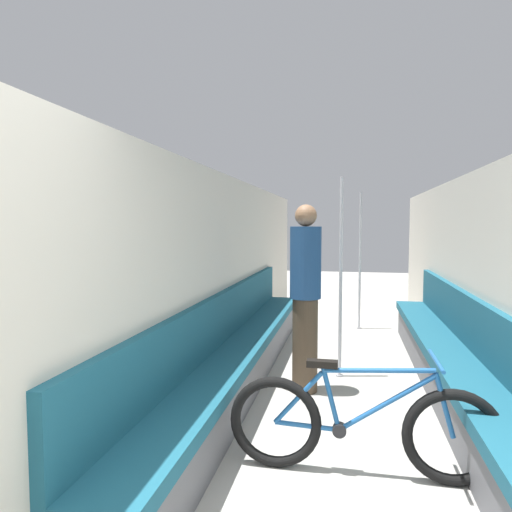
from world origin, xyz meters
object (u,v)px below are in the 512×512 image
object	(u,v)px
bicycle	(360,427)
grab_pole_near	(360,263)
grab_pole_far	(341,281)
passenger_standing	(305,295)
bench_seat_row_left	(239,356)
bench_seat_row_right	(456,369)

from	to	relation	value
bicycle	grab_pole_near	distance (m)	4.36
bicycle	grab_pole_far	xyz separation A→B (m)	(-0.17, 1.95, 0.71)
passenger_standing	bench_seat_row_left	bearing A→B (deg)	-63.48
grab_pole_far	bench_seat_row_left	bearing A→B (deg)	-150.36
bench_seat_row_right	bicycle	world-z (taller)	bench_seat_row_right
bench_seat_row_right	bicycle	size ratio (longest dim) A/B	3.20
bench_seat_row_right	grab_pole_near	xyz separation A→B (m)	(-0.79, 2.90, 0.72)
bench_seat_row_right	grab_pole_near	distance (m)	3.09
bench_seat_row_right	grab_pole_near	size ratio (longest dim) A/B	2.61
bench_seat_row_left	passenger_standing	bearing A→B (deg)	3.97
bicycle	passenger_standing	xyz separation A→B (m)	(-0.49, 1.44, 0.62)
bench_seat_row_left	bicycle	distance (m)	1.81
bench_seat_row_right	grab_pole_far	distance (m)	1.38
passenger_standing	grab_pole_far	bearing A→B (deg)	170.02
grab_pole_far	passenger_standing	xyz separation A→B (m)	(-0.32, -0.51, -0.09)
bicycle	grab_pole_far	world-z (taller)	grab_pole_far
grab_pole_far	bench_seat_row_right	bearing A→B (deg)	-27.91
bench_seat_row_right	passenger_standing	world-z (taller)	passenger_standing
grab_pole_far	passenger_standing	size ratio (longest dim) A/B	1.17
bench_seat_row_right	bicycle	distance (m)	1.65
grab_pole_near	grab_pole_far	xyz separation A→B (m)	(-0.25, -2.35, 0.00)
grab_pole_near	bench_seat_row_left	bearing A→B (deg)	-112.93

